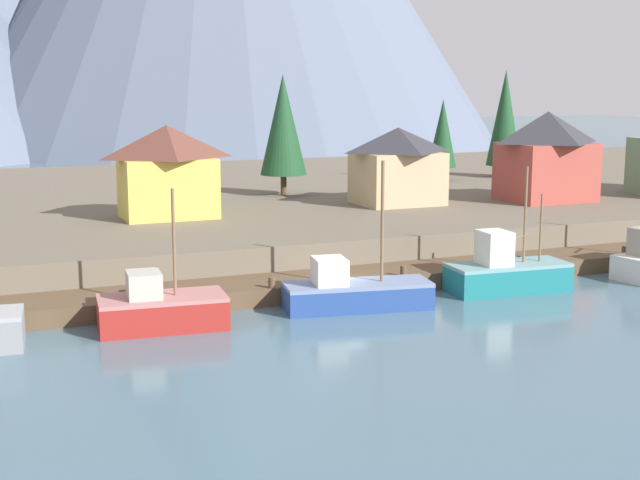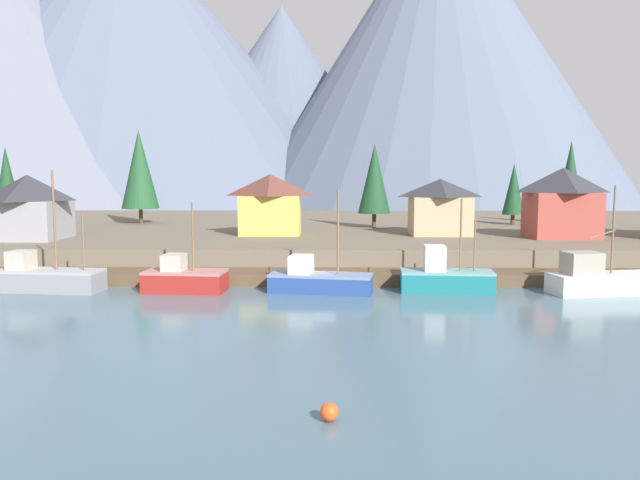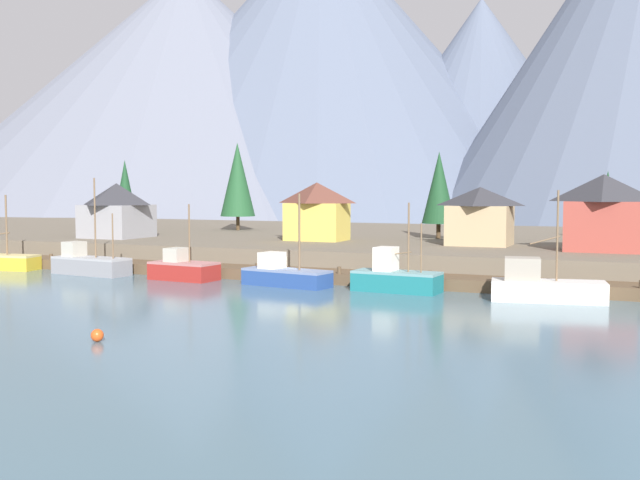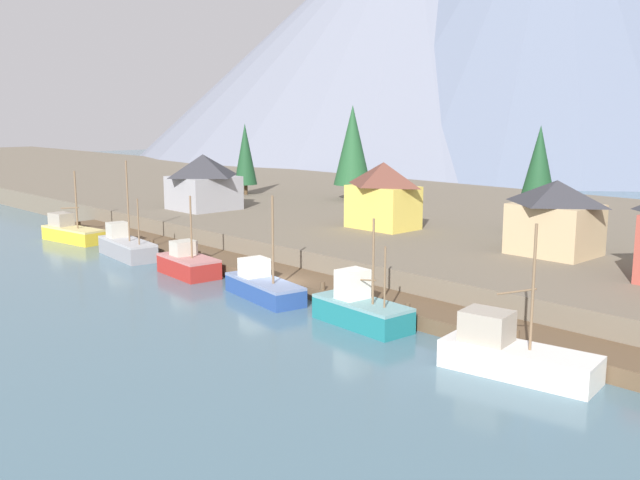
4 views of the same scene
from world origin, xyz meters
name	(u,v)px [view 3 (image 3 of 4)]	position (x,y,z in m)	size (l,w,h in m)	color
ground_plane	(371,267)	(0.00, 20.00, -0.50)	(400.00, 400.00, 1.00)	#476675
dock	(305,275)	(0.00, 1.99, 0.50)	(80.00, 4.00, 1.60)	brown
shoreline_bank	(402,244)	(0.00, 32.00, 1.25)	(400.00, 56.00, 2.50)	#665B4C
mountain_west_peak	(187,94)	(-96.90, 131.37, 36.33)	(159.81, 159.81, 72.67)	slate
mountain_central_peak	(320,68)	(-61.93, 150.33, 44.41)	(154.99, 154.99, 88.82)	slate
mountain_east_peak	(480,109)	(-14.26, 153.03, 30.65)	(85.21, 85.21, 61.30)	slate
fishing_boat_grey	(90,264)	(-21.26, -1.89, 1.04)	(8.43, 3.55, 9.34)	gray
fishing_boat_red	(183,269)	(-10.53, -1.90, 1.00)	(6.43, 3.51, 6.92)	maroon
fishing_boat_blue	(285,275)	(-0.14, -2.04, 0.94)	(8.17, 3.86, 7.91)	navy
fishing_boat_teal	(395,278)	(9.65, -1.75, 1.13)	(7.21, 3.23, 7.22)	#196B70
fishing_boat_white	(543,286)	(21.29, -2.29, 1.10)	(8.54, 4.15, 8.22)	silver
house_yellow	(317,211)	(-5.61, 17.55, 5.83)	(6.74, 4.64, 6.51)	gold
house_red	(603,212)	(24.61, 14.88, 6.16)	(6.97, 5.71, 7.17)	#9E4238
house_grey	(117,210)	(-29.46, 12.72, 5.81)	(7.01, 7.00, 6.46)	gray
house_tan	(480,215)	(12.62, 17.67, 5.56)	(6.52, 5.52, 5.99)	tan
conifer_near_left	(607,200)	(24.34, 30.91, 7.06)	(2.74, 2.74, 7.85)	#4C3823
conifer_near_right	(125,190)	(-38.21, 25.65, 8.08)	(3.18, 3.18, 9.78)	#4C3823
conifer_mid_left	(439,188)	(6.18, 26.07, 8.43)	(3.90, 3.90, 10.12)	#4C3823
conifer_back_left	(238,180)	(-24.06, 32.25, 9.58)	(4.85, 4.85, 12.22)	#4C3823
channel_buoy	(97,335)	(0.68, -27.17, 0.35)	(0.70, 0.70, 0.70)	#E04C19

